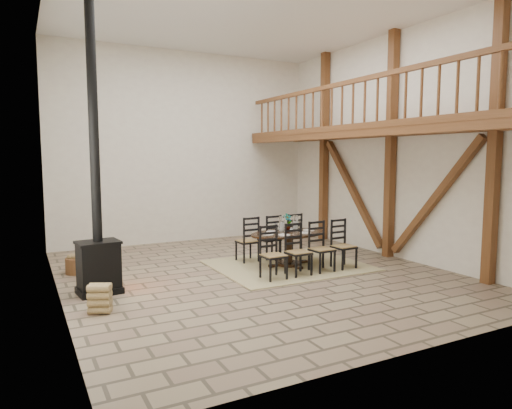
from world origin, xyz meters
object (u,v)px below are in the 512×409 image
wood_stove (97,227)px  log_stack (100,299)px  log_basket (78,265)px  dining_table (291,249)px

wood_stove → log_stack: bearing=-104.8°
log_basket → wood_stove: bearing=-84.1°
log_basket → log_stack: bearing=-89.6°
wood_stove → log_basket: (-0.16, 1.59, -0.95)m
wood_stove → log_stack: 1.37m
dining_table → log_stack: (-3.94, -1.13, -0.15)m
wood_stove → log_basket: size_ratio=10.87×
dining_table → wood_stove: size_ratio=0.42×
dining_table → log_basket: dining_table is taller
dining_table → log_basket: size_ratio=4.59×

